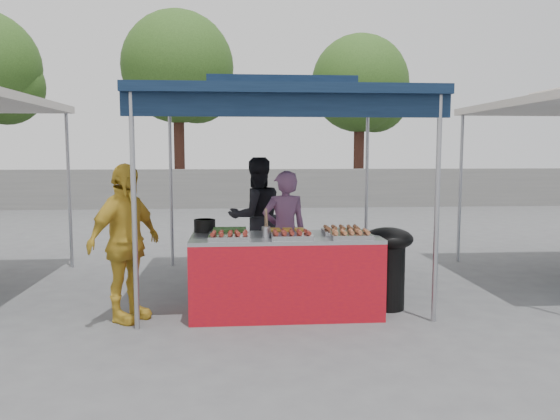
{
  "coord_description": "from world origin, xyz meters",
  "views": [
    {
      "loc": [
        -0.51,
        -5.82,
        1.74
      ],
      "look_at": [
        0.0,
        0.6,
        1.05
      ],
      "focal_mm": 35.0,
      "sensor_mm": 36.0,
      "label": 1
    }
  ],
  "objects": [
    {
      "name": "ground_plane",
      "position": [
        0.0,
        0.0,
        0.0
      ],
      "size": [
        80.0,
        80.0,
        0.0
      ],
      "primitive_type": "plane",
      "color": "#4E4E50"
    },
    {
      "name": "back_wall",
      "position": [
        0.0,
        11.0,
        0.6
      ],
      "size": [
        40.0,
        0.25,
        1.2
      ],
      "primitive_type": "cube",
      "color": "slate",
      "rests_on": "ground_plane"
    },
    {
      "name": "main_canopy",
      "position": [
        0.0,
        0.97,
        2.37
      ],
      "size": [
        3.2,
        3.2,
        2.57
      ],
      "color": "#A3A4AA",
      "rests_on": "ground_plane"
    },
    {
      "name": "tree_1",
      "position": [
        -2.32,
        13.2,
        4.41
      ],
      "size": [
        3.76,
        3.75,
        6.44
      ],
      "color": "#381D15",
      "rests_on": "ground_plane"
    },
    {
      "name": "tree_2",
      "position": [
        3.89,
        13.07,
        3.92
      ],
      "size": [
        3.42,
        3.34,
        5.74
      ],
      "color": "#381D15",
      "rests_on": "ground_plane"
    },
    {
      "name": "vendor_table",
      "position": [
        0.0,
        -0.1,
        0.43
      ],
      "size": [
        2.0,
        0.8,
        0.85
      ],
      "color": "#A90F1B",
      "rests_on": "ground_plane"
    },
    {
      "name": "food_tray_fl",
      "position": [
        -0.59,
        -0.34,
        0.88
      ],
      "size": [
        0.42,
        0.3,
        0.07
      ],
      "color": "#AEAEB2",
      "rests_on": "vendor_table"
    },
    {
      "name": "food_tray_fm",
      "position": [
        0.05,
        -0.33,
        0.88
      ],
      "size": [
        0.42,
        0.3,
        0.07
      ],
      "color": "#AEAEB2",
      "rests_on": "vendor_table"
    },
    {
      "name": "food_tray_fr",
      "position": [
        0.66,
        -0.34,
        0.88
      ],
      "size": [
        0.42,
        0.3,
        0.07
      ],
      "color": "#AEAEB2",
      "rests_on": "vendor_table"
    },
    {
      "name": "food_tray_bl",
      "position": [
        -0.59,
        -0.02,
        0.88
      ],
      "size": [
        0.42,
        0.3,
        0.07
      ],
      "color": "#AEAEB2",
      "rests_on": "vendor_table"
    },
    {
      "name": "food_tray_bm",
      "position": [
        0.03,
        -0.03,
        0.88
      ],
      "size": [
        0.42,
        0.3,
        0.07
      ],
      "color": "#AEAEB2",
      "rests_on": "vendor_table"
    },
    {
      "name": "food_tray_br",
      "position": [
        0.63,
        -0.03,
        0.88
      ],
      "size": [
        0.42,
        0.3,
        0.07
      ],
      "color": "#AEAEB2",
      "rests_on": "vendor_table"
    },
    {
      "name": "cooking_pot",
      "position": [
        -0.87,
        0.26,
        0.92
      ],
      "size": [
        0.24,
        0.24,
        0.14
      ],
      "primitive_type": "cylinder",
      "color": "black",
      "rests_on": "vendor_table"
    },
    {
      "name": "skewer_cup",
      "position": [
        -0.21,
        -0.19,
        0.91
      ],
      "size": [
        0.09,
        0.09,
        0.11
      ],
      "primitive_type": "cylinder",
      "color": "#A3A4AA",
      "rests_on": "vendor_table"
    },
    {
      "name": "wok_burner",
      "position": [
        1.15,
        0.0,
        0.54
      ],
      "size": [
        0.54,
        0.54,
        0.92
      ],
      "rotation": [
        0.0,
        0.0,
        -0.32
      ],
      "color": "black",
      "rests_on": "ground_plane"
    },
    {
      "name": "crate_left",
      "position": [
        -0.39,
        0.66,
        0.16
      ],
      "size": [
        0.52,
        0.36,
        0.31
      ],
      "primitive_type": "cube",
      "color": "navy",
      "rests_on": "ground_plane"
    },
    {
      "name": "crate_right",
      "position": [
        0.34,
        0.45,
        0.15
      ],
      "size": [
        0.5,
        0.35,
        0.3
      ],
      "primitive_type": "cube",
      "color": "navy",
      "rests_on": "ground_plane"
    },
    {
      "name": "crate_stacked",
      "position": [
        0.34,
        0.45,
        0.44
      ],
      "size": [
        0.49,
        0.34,
        0.29
      ],
      "primitive_type": "cube",
      "color": "navy",
      "rests_on": "crate_right"
    },
    {
      "name": "vendor_woman",
      "position": [
        0.07,
        0.77,
        0.76
      ],
      "size": [
        0.6,
        0.45,
        1.51
      ],
      "primitive_type": "imported",
      "rotation": [
        0.0,
        0.0,
        3.31
      ],
      "color": "#774C71",
      "rests_on": "ground_plane"
    },
    {
      "name": "helper_man",
      "position": [
        -0.24,
        1.76,
        0.83
      ],
      "size": [
        0.97,
        0.87,
        1.66
      ],
      "primitive_type": "imported",
      "rotation": [
        0.0,
        0.0,
        3.49
      ],
      "color": "black",
      "rests_on": "ground_plane"
    },
    {
      "name": "customer_person",
      "position": [
        -1.65,
        -0.21,
        0.81
      ],
      "size": [
        0.86,
        1.01,
        1.63
      ],
      "primitive_type": "imported",
      "rotation": [
        0.0,
        0.0,
        0.99
      ],
      "color": "gold",
      "rests_on": "ground_plane"
    }
  ]
}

